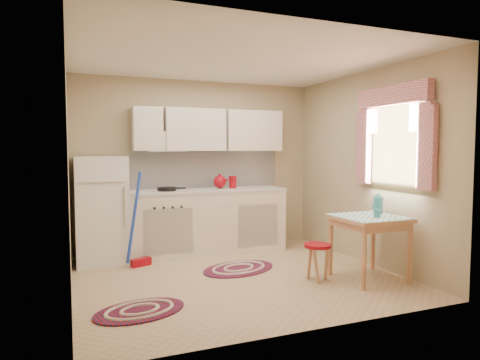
% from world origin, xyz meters
% --- Properties ---
extents(room_shell, '(3.64, 3.60, 2.52)m').
position_xyz_m(room_shell, '(0.16, 0.24, 1.60)').
color(room_shell, tan).
rests_on(room_shell, ground).
extents(fridge, '(0.65, 0.60, 1.40)m').
position_xyz_m(fridge, '(-1.42, 1.25, 0.70)').
color(fridge, white).
rests_on(fridge, ground).
extents(broom, '(0.30, 0.21, 1.20)m').
position_xyz_m(broom, '(-0.97, 0.90, 0.60)').
color(broom, '#1C3EB4').
rests_on(broom, ground).
extents(base_cabinets, '(2.25, 0.60, 0.88)m').
position_xyz_m(base_cabinets, '(0.04, 1.30, 0.44)').
color(base_cabinets, silver).
rests_on(base_cabinets, ground).
extents(countertop, '(2.27, 0.62, 0.04)m').
position_xyz_m(countertop, '(0.04, 1.30, 0.90)').
color(countertop, silver).
rests_on(countertop, base_cabinets).
extents(frying_pan, '(0.27, 0.27, 0.05)m').
position_xyz_m(frying_pan, '(-0.55, 1.25, 0.94)').
color(frying_pan, black).
rests_on(frying_pan, countertop).
extents(red_kettle, '(0.25, 0.24, 0.20)m').
position_xyz_m(red_kettle, '(0.23, 1.30, 1.02)').
color(red_kettle, maroon).
rests_on(red_kettle, countertop).
extents(red_canister, '(0.13, 0.13, 0.16)m').
position_xyz_m(red_canister, '(0.44, 1.30, 1.00)').
color(red_canister, maroon).
rests_on(red_canister, countertop).
extents(table, '(0.72, 0.72, 0.72)m').
position_xyz_m(table, '(1.37, -0.62, 0.36)').
color(table, tan).
rests_on(table, ground).
extents(stool, '(0.39, 0.39, 0.42)m').
position_xyz_m(stool, '(0.79, -0.47, 0.21)').
color(stool, maroon).
rests_on(stool, ground).
extents(coffee_pot, '(0.15, 0.13, 0.27)m').
position_xyz_m(coffee_pot, '(1.59, -0.50, 0.85)').
color(coffee_pot, teal).
rests_on(coffee_pot, table).
extents(mug, '(0.08, 0.08, 0.10)m').
position_xyz_m(mug, '(1.39, -0.72, 0.77)').
color(mug, teal).
rests_on(mug, table).
extents(rug_center, '(1.13, 0.92, 0.02)m').
position_xyz_m(rug_center, '(0.13, 0.30, 0.01)').
color(rug_center, maroon).
rests_on(rug_center, ground).
extents(rug_left, '(0.97, 0.76, 0.02)m').
position_xyz_m(rug_left, '(-1.23, -0.67, 0.01)').
color(rug_left, maroon).
rests_on(rug_left, ground).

